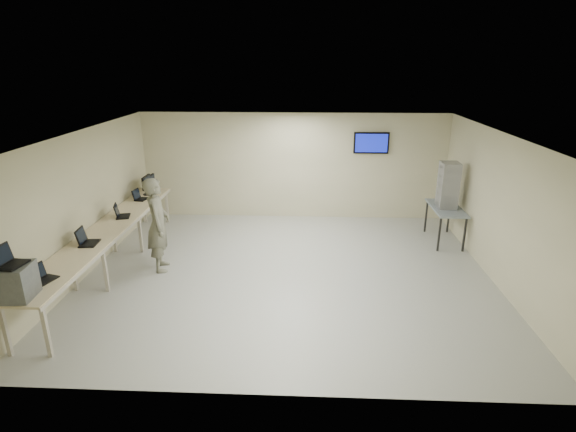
{
  "coord_description": "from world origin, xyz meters",
  "views": [
    {
      "loc": [
        0.38,
        -8.16,
        4.06
      ],
      "look_at": [
        0.0,
        0.2,
        1.15
      ],
      "focal_mm": 28.0,
      "sensor_mm": 36.0,
      "label": 1
    }
  ],
  "objects_px": {
    "equipment_box": "(16,282)",
    "side_table": "(446,210)",
    "soldier": "(158,225)",
    "workbench": "(108,232)"
  },
  "relations": [
    {
      "from": "equipment_box",
      "to": "side_table",
      "type": "relative_size",
      "value": 0.35
    },
    {
      "from": "equipment_box",
      "to": "soldier",
      "type": "relative_size",
      "value": 0.26
    },
    {
      "from": "soldier",
      "to": "side_table",
      "type": "height_order",
      "value": "soldier"
    },
    {
      "from": "workbench",
      "to": "side_table",
      "type": "bearing_deg",
      "value": 14.59
    },
    {
      "from": "equipment_box",
      "to": "side_table",
      "type": "distance_m",
      "value": 8.61
    },
    {
      "from": "equipment_box",
      "to": "soldier",
      "type": "xyz_separation_m",
      "value": [
        1.06,
        2.85,
        -0.19
      ]
    },
    {
      "from": "workbench",
      "to": "equipment_box",
      "type": "relative_size",
      "value": 12.16
    },
    {
      "from": "equipment_box",
      "to": "soldier",
      "type": "height_order",
      "value": "soldier"
    },
    {
      "from": "equipment_box",
      "to": "workbench",
      "type": "bearing_deg",
      "value": 83.17
    },
    {
      "from": "soldier",
      "to": "workbench",
      "type": "bearing_deg",
      "value": 82.24
    }
  ]
}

